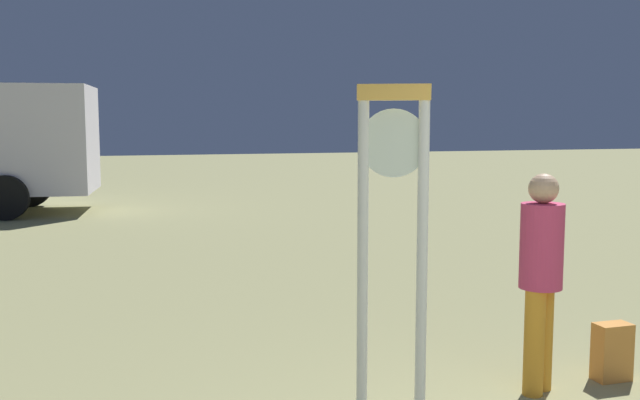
# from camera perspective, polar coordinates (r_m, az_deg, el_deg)

# --- Properties ---
(standing_clock) EXTENTS (0.45, 0.27, 2.20)m
(standing_clock) POSITION_cam_1_polar(r_m,az_deg,el_deg) (4.55, 5.82, -1.41)
(standing_clock) COLOR silver
(standing_clock) RESTS_ON ground_plane
(person_near_clock) EXTENTS (0.31, 0.31, 1.60)m
(person_near_clock) POSITION_cam_1_polar(r_m,az_deg,el_deg) (5.39, 17.19, -5.48)
(person_near_clock) COLOR orange
(person_near_clock) RESTS_ON ground_plane
(backpack) EXTENTS (0.27, 0.20, 0.44)m
(backpack) POSITION_cam_1_polar(r_m,az_deg,el_deg) (6.00, 22.21, -11.16)
(backpack) COLOR orange
(backpack) RESTS_ON ground_plane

